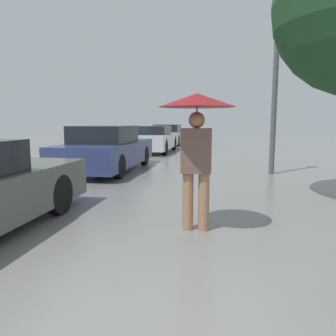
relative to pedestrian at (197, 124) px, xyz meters
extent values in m
cylinder|color=#9E7051|center=(-0.10, 0.00, -1.02)|extent=(0.14, 0.14, 0.77)
cylinder|color=#9E7051|center=(0.10, 0.00, -1.02)|extent=(0.14, 0.14, 0.77)
cube|color=brown|center=(0.00, 0.00, -0.34)|extent=(0.39, 0.22, 0.58)
sphere|color=#9E7051|center=(0.00, 0.00, 0.05)|extent=(0.21, 0.21, 0.21)
cylinder|color=#515456|center=(0.00, 0.00, -0.09)|extent=(0.02, 0.02, 0.62)
cone|color=maroon|center=(0.00, 0.00, 0.30)|extent=(0.98, 0.98, 0.17)
cylinder|color=black|center=(-2.17, 0.41, -1.09)|extent=(0.18, 0.62, 0.62)
cube|color=navy|center=(-3.03, 5.05, -0.90)|extent=(1.75, 4.42, 0.66)
cube|color=black|center=(-3.03, 4.83, -0.33)|extent=(1.49, 1.99, 0.49)
cylinder|color=black|center=(-3.82, 6.42, -1.09)|extent=(0.18, 0.62, 0.62)
cylinder|color=black|center=(-2.24, 6.42, -1.09)|extent=(0.18, 0.62, 0.62)
cylinder|color=black|center=(-3.82, 3.68, -1.09)|extent=(0.18, 0.62, 0.62)
cylinder|color=black|center=(-2.24, 3.68, -1.09)|extent=(0.18, 0.62, 0.62)
cube|color=silver|center=(-2.90, 11.08, -0.89)|extent=(1.73, 4.42, 0.65)
cube|color=black|center=(-2.90, 10.86, -0.37)|extent=(1.47, 1.99, 0.39)
cylinder|color=black|center=(-3.68, 12.45, -1.07)|extent=(0.18, 0.67, 0.67)
cylinder|color=black|center=(-2.12, 12.45, -1.07)|extent=(0.18, 0.67, 0.67)
cylinder|color=black|center=(-3.68, 9.71, -1.07)|extent=(0.18, 0.67, 0.67)
cylinder|color=black|center=(-2.12, 9.71, -1.07)|extent=(0.18, 0.67, 0.67)
cube|color=#9EA3A8|center=(-3.07, 16.34, -0.92)|extent=(1.76, 4.23, 0.61)
cube|color=black|center=(-3.07, 16.13, -0.38)|extent=(1.49, 1.90, 0.47)
cylinder|color=black|center=(-3.86, 17.65, -1.08)|extent=(0.18, 0.65, 0.65)
cylinder|color=black|center=(-2.28, 17.65, -1.08)|extent=(0.18, 0.65, 0.65)
cylinder|color=black|center=(-3.86, 15.03, -1.08)|extent=(0.18, 0.65, 0.65)
cylinder|color=black|center=(-2.28, 15.03, -1.08)|extent=(0.18, 0.65, 0.65)
cylinder|color=#515456|center=(1.69, 5.09, 0.65)|extent=(0.14, 0.14, 4.11)
sphere|color=beige|center=(1.69, 5.09, 2.81)|extent=(0.33, 0.33, 0.33)
camera|label=1|loc=(0.33, -4.22, 0.03)|focal=35.00mm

